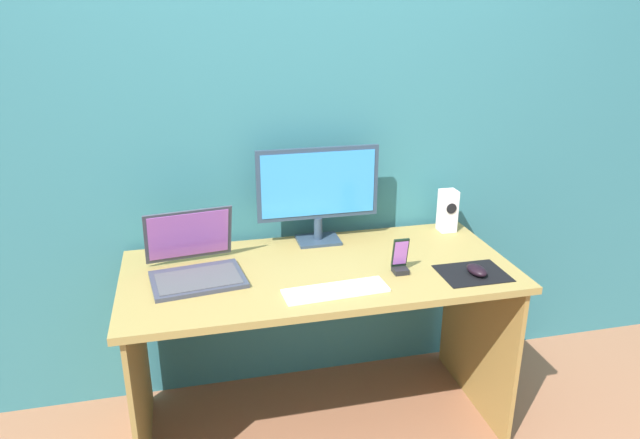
# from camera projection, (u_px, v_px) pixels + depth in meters

# --- Properties ---
(ground_plane) EXTENTS (8.00, 8.00, 0.00)m
(ground_plane) POSITION_uv_depth(u_px,v_px,m) (319.00, 422.00, 2.52)
(ground_plane) COLOR #925D42
(wall_back) EXTENTS (6.00, 0.04, 2.50)m
(wall_back) POSITION_uv_depth(u_px,v_px,m) (297.00, 116.00, 2.45)
(wall_back) COLOR #2F6D78
(wall_back) RESTS_ON ground_plane
(desk) EXTENTS (1.50, 0.69, 0.73)m
(desk) POSITION_uv_depth(u_px,v_px,m) (319.00, 302.00, 2.32)
(desk) COLOR olive
(desk) RESTS_ON ground_plane
(monitor) EXTENTS (0.51, 0.14, 0.41)m
(monitor) POSITION_uv_depth(u_px,v_px,m) (318.00, 190.00, 2.44)
(monitor) COLOR #293B4F
(monitor) RESTS_ON desk
(speaker_right) EXTENTS (0.07, 0.07, 0.19)m
(speaker_right) POSITION_uv_depth(u_px,v_px,m) (448.00, 211.00, 2.61)
(speaker_right) COLOR silver
(speaker_right) RESTS_ON desk
(laptop) EXTENTS (0.37, 0.36, 0.24)m
(laptop) POSITION_uv_depth(u_px,v_px,m) (195.00, 264.00, 2.19)
(laptop) COLOR #373B4A
(laptop) RESTS_ON desk
(keyboard_external) EXTENTS (0.38, 0.14, 0.01)m
(keyboard_external) POSITION_uv_depth(u_px,v_px,m) (336.00, 291.00, 2.08)
(keyboard_external) COLOR white
(keyboard_external) RESTS_ON desk
(mousepad) EXTENTS (0.25, 0.20, 0.00)m
(mousepad) POSITION_uv_depth(u_px,v_px,m) (473.00, 273.00, 2.22)
(mousepad) COLOR black
(mousepad) RESTS_ON desk
(mouse) EXTENTS (0.07, 0.11, 0.04)m
(mouse) POSITION_uv_depth(u_px,v_px,m) (477.00, 270.00, 2.20)
(mouse) COLOR black
(mouse) RESTS_ON mousepad
(phone_in_dock) EXTENTS (0.06, 0.06, 0.14)m
(phone_in_dock) POSITION_uv_depth(u_px,v_px,m) (400.00, 261.00, 2.22)
(phone_in_dock) COLOR black
(phone_in_dock) RESTS_ON desk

